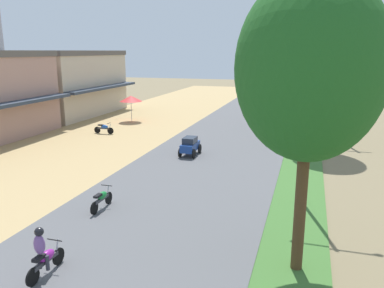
{
  "coord_description": "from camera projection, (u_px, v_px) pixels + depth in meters",
  "views": [
    {
      "loc": [
        5.86,
        -4.58,
        6.86
      ],
      "look_at": [
        -0.56,
        16.45,
        1.53
      ],
      "focal_mm": 36.05,
      "sensor_mm": 36.0,
      "label": 1
    }
  ],
  "objects": [
    {
      "name": "vendor_umbrella",
      "position": [
        131.0,
        99.0,
        37.74
      ],
      "size": [
        2.2,
        2.2,
        2.52
      ],
      "color": "#99999E",
      "rests_on": "dirt_shoulder"
    },
    {
      "name": "motorbike_foreground_rider",
      "position": [
        43.0,
        253.0,
        11.76
      ],
      "size": [
        0.54,
        1.8,
        1.66
      ],
      "color": "black",
      "rests_on": "road_strip"
    },
    {
      "name": "parked_motorbike_third",
      "position": [
        104.0,
        128.0,
        32.39
      ],
      "size": [
        1.8,
        0.54,
        0.94
      ],
      "color": "black",
      "rests_on": "dirt_shoulder"
    },
    {
      "name": "streetlamp_mid",
      "position": [
        310.0,
        82.0,
        30.65
      ],
      "size": [
        3.16,
        0.2,
        7.52
      ],
      "color": "gray",
      "rests_on": "median_strip"
    },
    {
      "name": "shophouse_mid",
      "position": [
        64.0,
        83.0,
        42.13
      ],
      "size": [
        9.98,
        12.91,
        6.9
      ],
      "color": "#C6B299",
      "rests_on": "ground"
    },
    {
      "name": "utility_pole_near",
      "position": [
        339.0,
        82.0,
        30.16
      ],
      "size": [
        1.8,
        0.2,
        8.61
      ],
      "color": "brown",
      "rests_on": "ground"
    },
    {
      "name": "car_sedan_white",
      "position": [
        273.0,
        115.0,
        37.86
      ],
      "size": [
        1.1,
        2.26,
        1.19
      ],
      "color": "silver",
      "rests_on": "road_strip"
    },
    {
      "name": "median_tree_third",
      "position": [
        308.0,
        66.0,
        34.83
      ],
      "size": [
        3.25,
        3.25,
        6.98
      ],
      "color": "#4C351E",
      "rests_on": "median_strip"
    },
    {
      "name": "car_hatchback_blue",
      "position": [
        190.0,
        145.0,
        25.61
      ],
      "size": [
        1.04,
        2.0,
        1.23
      ],
      "color": "navy",
      "rests_on": "road_strip"
    },
    {
      "name": "streetlamp_far",
      "position": [
        311.0,
        73.0,
        44.02
      ],
      "size": [
        3.16,
        0.2,
        7.41
      ],
      "color": "gray",
      "rests_on": "median_strip"
    },
    {
      "name": "motorbike_ahead_second",
      "position": [
        102.0,
        198.0,
        16.89
      ],
      "size": [
        0.54,
        1.8,
        0.94
      ],
      "color": "black",
      "rests_on": "road_strip"
    },
    {
      "name": "median_tree_nearest",
      "position": [
        310.0,
        69.0,
        10.94
      ],
      "size": [
        4.3,
        4.3,
        9.05
      ],
      "color": "#4C351E",
      "rests_on": "median_strip"
    },
    {
      "name": "median_tree_fourth",
      "position": [
        311.0,
        40.0,
        46.16
      ],
      "size": [
        4.75,
        4.75,
        10.33
      ],
      "color": "#4C351E",
      "rests_on": "median_strip"
    },
    {
      "name": "streetlamp_near",
      "position": [
        308.0,
        100.0,
        16.83
      ],
      "size": [
        3.16,
        0.2,
        8.18
      ],
      "color": "gray",
      "rests_on": "median_strip"
    },
    {
      "name": "median_tree_second",
      "position": [
        315.0,
        34.0,
        26.74
      ],
      "size": [
        4.42,
        4.42,
        10.43
      ],
      "color": "#4C351E",
      "rests_on": "median_strip"
    }
  ]
}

